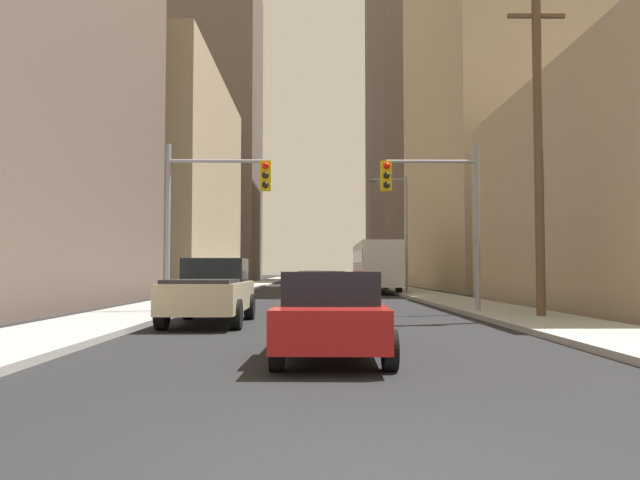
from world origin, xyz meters
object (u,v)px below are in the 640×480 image
Objects in this scene: city_bus at (375,265)px; traffic_signal_near_left at (213,199)px; sedan_red at (331,315)px; traffic_signal_near_right at (435,200)px; pickup_truck_beige at (211,291)px; sedan_black at (319,285)px; sedan_navy at (320,292)px.

traffic_signal_near_left is (-7.85, -21.32, 2.11)m from city_bus.
city_bus is 2.71× the size of sedan_red.
traffic_signal_near_right is at bearing -0.00° from traffic_signal_near_left.
sedan_black is (3.25, 13.96, -0.16)m from pickup_truck_beige.
sedan_black is at bearing -109.88° from city_bus.
city_bus is at bearing 90.02° from traffic_signal_near_right.
city_bus reaches higher than sedan_black.
traffic_signal_near_right reaches higher than sedan_red.
pickup_truck_beige is 0.90× the size of traffic_signal_near_left.
sedan_black is at bearing 89.81° from sedan_navy.
sedan_red is 12.14m from traffic_signal_near_right.
traffic_signal_near_right reaches higher than pickup_truck_beige.
sedan_navy is 0.70× the size of traffic_signal_near_left.
traffic_signal_near_right reaches higher than city_bus.
sedan_navy is (3.22, 3.83, -0.16)m from pickup_truck_beige.
sedan_navy is at bearing -100.81° from city_bus.
traffic_signal_near_right is at bearing -68.43° from sedan_black.
sedan_red and sedan_black have the same top height.
sedan_red is 1.01× the size of sedan_navy.
traffic_signal_near_right is (7.28, 3.76, 3.10)m from pickup_truck_beige.
traffic_signal_near_right is (4.01, 10.99, 3.26)m from sedan_red.
city_bus is 2.13× the size of pickup_truck_beige.
pickup_truck_beige is (-7.27, -25.09, -1.00)m from city_bus.
sedan_navy is at bearing 50.00° from pickup_truck_beige.
traffic_signal_near_left is at bearing 180.00° from traffic_signal_near_right.
city_bus is at bearing 79.19° from sedan_navy.
city_bus is at bearing 73.83° from pickup_truck_beige.
sedan_red is 0.71× the size of traffic_signal_near_right.
traffic_signal_near_left is at bearing -178.93° from sedan_navy.
traffic_signal_near_right is at bearing 69.95° from sedan_red.
sedan_navy and sedan_black have the same top height.
city_bus is at bearing 82.94° from sedan_red.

